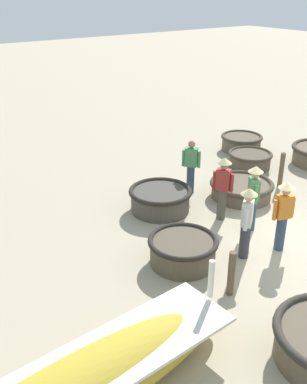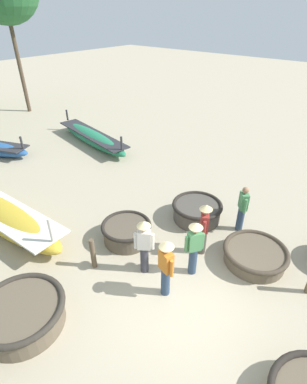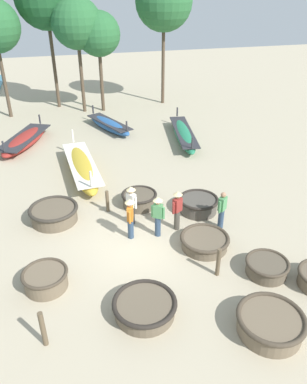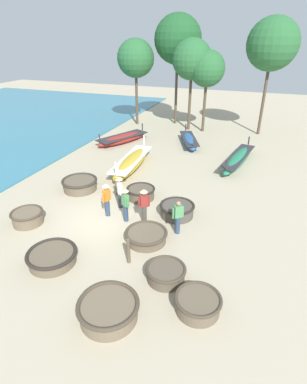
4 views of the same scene
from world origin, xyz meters
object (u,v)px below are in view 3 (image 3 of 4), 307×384
(coracle_far_left, at_px, (205,241))
(long_boat_white_hull, at_px, (25,140))
(fisherman_crouching, at_px, (158,214))
(fisherman_hauling, at_px, (131,203))
(fisherman_with_hat, at_px, (177,208))
(coracle_nearest, at_px, (267,267))
(tree_center, at_px, (77,24))
(coracle_weathered, at_px, (198,204))
(long_boat_blue_hull, at_px, (184,134))
(coracle_upturned, at_px, (139,199))
(fisherman_by_coracle, at_px, (222,209))
(coracle_beside_post, at_px, (54,213))
(tree_left_mid, at_px, (164,2))
(coracle_center, at_px, (46,279))
(coracle_front_right, at_px, (145,307))
(mooring_post_shoreline, at_px, (218,262))
(mooring_post_mid_beach, at_px, (107,201))
(mooring_post_inland, at_px, (43,329))
(long_boat_red_hull, at_px, (82,167))
(long_boat_ochre_hull, at_px, (109,125))
(coracle_far_right, at_px, (270,323))
(fisherman_standing_left, at_px, (130,216))
(tree_rightmost, at_px, (98,34))

(coracle_far_left, bearing_deg, long_boat_white_hull, 119.51)
(fisherman_crouching, distance_m, fisherman_hauling, 1.28)
(long_boat_white_hull, xyz_separation_m, fisherman_with_hat, (5.92, -10.20, 0.62))
(coracle_nearest, height_order, tree_center, tree_center)
(coracle_weathered, distance_m, long_boat_blue_hull, 7.94)
(coracle_upturned, height_order, fisherman_by_coracle, fisherman_by_coracle)
(coracle_beside_post, distance_m, tree_left_mid, 18.32)
(coracle_center, xyz_separation_m, fisherman_hauling, (3.34, 2.73, 0.63))
(coracle_front_right, relative_size, tree_center, 0.25)
(mooring_post_shoreline, xyz_separation_m, mooring_post_mid_beach, (-2.86, 4.76, -0.05))
(coracle_beside_post, bearing_deg, coracle_front_right, -67.32)
(coracle_center, bearing_deg, long_boat_white_hull, 94.62)
(mooring_post_inland, height_order, tree_left_mid, tree_left_mid)
(coracle_beside_post, xyz_separation_m, fisherman_crouching, (3.73, -2.02, 0.61))
(fisherman_by_coracle, bearing_deg, mooring_post_mid_beach, 150.38)
(coracle_center, xyz_separation_m, long_boat_red_hull, (1.87, 7.50, 0.08))
(long_boat_ochre_hull, distance_m, fisherman_by_coracle, 12.13)
(coracle_far_right, distance_m, tree_center, 22.03)
(coracle_far_left, bearing_deg, coracle_nearest, -51.73)
(coracle_upturned, relative_size, mooring_post_mid_beach, 1.58)
(coracle_nearest, distance_m, fisherman_by_coracle, 2.90)
(fisherman_crouching, distance_m, fisherman_standing_left, 1.02)
(coracle_center, xyz_separation_m, mooring_post_mid_beach, (2.56, 3.89, 0.15))
(fisherman_standing_left, distance_m, mooring_post_mid_beach, 2.17)
(coracle_far_right, relative_size, long_boat_red_hull, 0.33)
(fisherman_crouching, bearing_deg, tree_center, 93.88)
(coracle_front_right, xyz_separation_m, long_boat_white_hull, (-3.71, 14.00, 0.06))
(fisherman_hauling, xyz_separation_m, mooring_post_mid_beach, (-0.78, 1.15, -0.48))
(mooring_post_inland, height_order, tree_center, tree_center)
(coracle_far_left, height_order, mooring_post_mid_beach, mooring_post_mid_beach)
(coracle_weathered, bearing_deg, mooring_post_shoreline, -101.60)
(coracle_beside_post, xyz_separation_m, coracle_weathered, (5.82, -0.81, -0.01))
(coracle_far_left, xyz_separation_m, long_boat_ochre_hull, (-1.39, 12.86, 0.07))
(long_boat_ochre_hull, relative_size, mooring_post_mid_beach, 4.60)
(long_boat_red_hull, bearing_deg, coracle_center, -103.96)
(coracle_center, height_order, tree_left_mid, tree_left_mid)
(long_boat_ochre_hull, bearing_deg, fisherman_crouching, -90.24)
(long_boat_blue_hull, xyz_separation_m, tree_center, (-5.17, 7.13, 5.54))
(coracle_beside_post, distance_m, fisherman_crouching, 4.29)
(mooring_post_inland, bearing_deg, fisherman_with_hat, 39.56)
(coracle_front_right, xyz_separation_m, coracle_weathered, (3.47, 4.80, 0.06))
(coracle_beside_post, bearing_deg, tree_left_mid, 59.08)
(coracle_far_left, height_order, tree_rightmost, tree_rightmost)
(fisherman_with_hat, relative_size, mooring_post_inland, 1.44)
(fisherman_crouching, bearing_deg, fisherman_by_coracle, -3.06)
(coracle_beside_post, distance_m, long_boat_blue_hull, 10.41)
(coracle_far_left, height_order, tree_left_mid, tree_left_mid)
(coracle_upturned, distance_m, tree_rightmost, 14.49)
(fisherman_by_coracle, bearing_deg, long_boat_blue_hull, 80.01)
(coracle_far_right, height_order, fisherman_by_coracle, fisherman_by_coracle)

